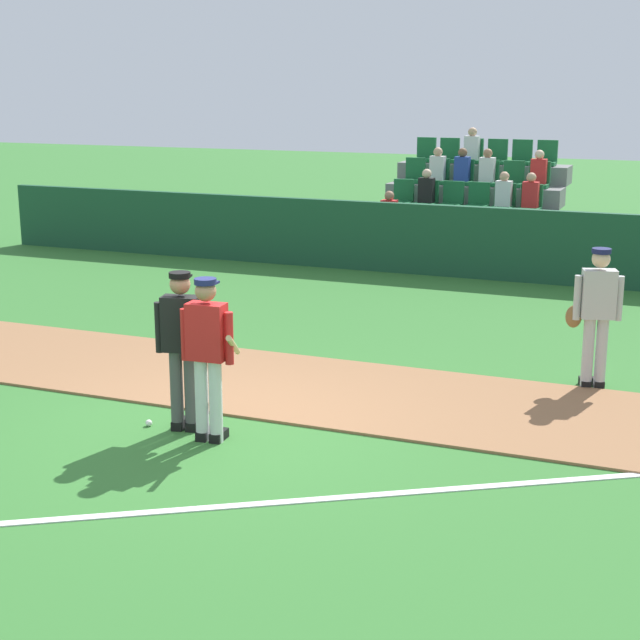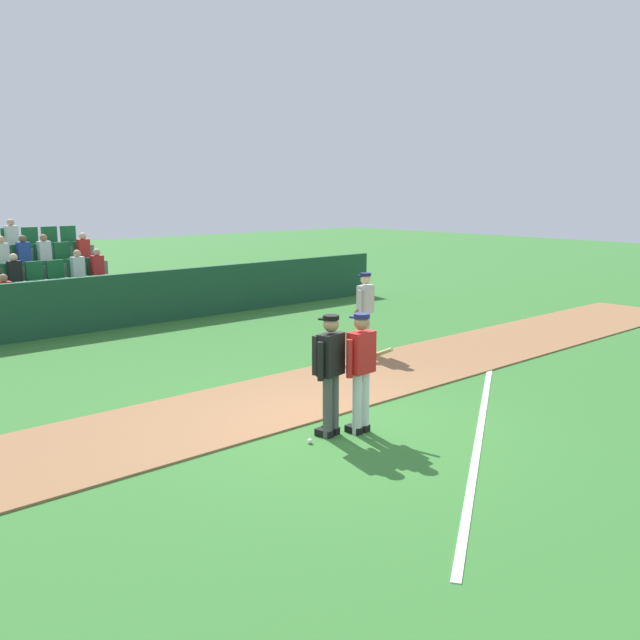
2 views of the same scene
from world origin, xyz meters
The scene contains 9 objects.
ground_plane centered at (0.00, 0.00, 0.00)m, with size 80.00×80.00×0.00m, color #33702D.
infield_dirt_path centered at (0.00, 1.69, 0.01)m, with size 28.00×2.56×0.03m, color #936642.
foul_line_chalk centered at (3.00, -0.50, 0.01)m, with size 12.00×0.10×0.01m, color white.
dugout_fence centered at (0.00, 9.28, 0.69)m, with size 20.00×0.16×1.38m, color #19472D.
stadium_bleachers centered at (0.00, 11.58, 0.76)m, with size 3.90×3.80×2.70m.
batter_red_jersey centered at (0.11, -0.35, 0.97)m, with size 0.71×0.77×1.76m.
umpire_home_plate centered at (-0.31, -0.14, 1.00)m, with size 0.58×0.37×1.76m.
runner_grey_jersey centered at (3.63, 3.04, 0.96)m, with size 0.67×0.39×1.76m.
baseball centered at (-0.74, -0.20, 0.04)m, with size 0.07×0.07×0.07m, color white.
Camera 1 is at (4.81, -8.87, 3.72)m, focal length 54.36 mm.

